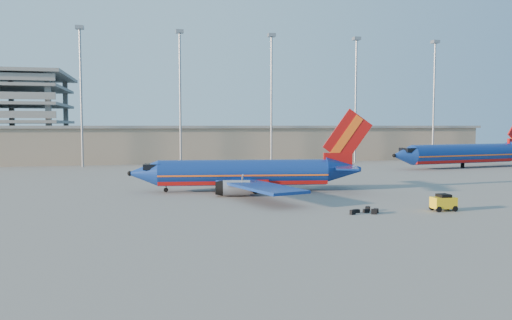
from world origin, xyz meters
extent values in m
plane|color=slate|center=(0.00, 0.00, 0.00)|extent=(220.00, 220.00, 0.00)
cube|color=gray|center=(10.00, 58.00, 4.00)|extent=(120.00, 15.00, 8.00)
cube|color=slate|center=(10.00, 58.00, 8.20)|extent=(122.00, 16.00, 0.60)
cylinder|color=gray|center=(-25.00, 46.00, 14.00)|extent=(0.44, 0.44, 28.00)
cube|color=gray|center=(-25.00, 46.00, 28.30)|extent=(1.60, 1.60, 0.70)
cylinder|color=gray|center=(-5.00, 46.00, 14.00)|extent=(0.44, 0.44, 28.00)
cube|color=gray|center=(-5.00, 46.00, 28.30)|extent=(1.60, 1.60, 0.70)
cylinder|color=gray|center=(15.00, 46.00, 14.00)|extent=(0.44, 0.44, 28.00)
cube|color=gray|center=(15.00, 46.00, 28.30)|extent=(1.60, 1.60, 0.70)
cylinder|color=gray|center=(35.00, 46.00, 14.00)|extent=(0.44, 0.44, 28.00)
cube|color=gray|center=(35.00, 46.00, 28.30)|extent=(1.60, 1.60, 0.70)
cylinder|color=gray|center=(55.00, 46.00, 14.00)|extent=(0.44, 0.44, 28.00)
cube|color=gray|center=(55.00, 46.00, 28.30)|extent=(1.60, 1.60, 0.70)
cylinder|color=navy|center=(-0.05, 1.91, 2.45)|extent=(22.01, 6.27, 3.35)
cube|color=#9D0E0C|center=(-0.05, 1.91, 1.59)|extent=(21.93, 5.64, 1.18)
cube|color=#EF5814|center=(-0.05, 1.91, 2.22)|extent=(22.02, 6.31, 0.20)
cone|color=navy|center=(-12.71, 3.64, 2.45)|extent=(4.23, 3.84, 3.35)
cube|color=black|center=(-11.55, 3.48, 3.31)|extent=(2.47, 2.63, 0.73)
cone|color=navy|center=(13.07, 0.12, 2.77)|extent=(5.13, 3.96, 3.35)
cube|color=#9D0E0C|center=(12.35, 0.22, 3.99)|extent=(3.84, 1.01, 1.99)
cube|color=#9D0E0C|center=(13.60, 0.05, 7.16)|extent=(6.63, 1.19, 7.23)
cube|color=#EF5814|center=(13.42, 0.07, 7.16)|extent=(4.44, 0.98, 5.67)
cube|color=navy|center=(13.12, 3.22, 3.26)|extent=(3.14, 5.99, 0.20)
cube|color=navy|center=(12.29, -2.89, 3.26)|extent=(4.52, 6.38, 0.20)
cube|color=navy|center=(2.38, 9.63, 1.63)|extent=(11.25, 14.33, 0.32)
cube|color=navy|center=(0.22, -6.18, 1.63)|extent=(8.28, 14.76, 0.32)
cube|color=#9D0E0C|center=(0.40, 1.85, 1.22)|extent=(5.87, 4.24, 0.91)
cylinder|color=gray|center=(-0.49, 6.73, 1.04)|extent=(3.49, 2.33, 1.90)
cylinder|color=gray|center=(-1.77, -2.61, 1.04)|extent=(3.49, 2.33, 1.90)
cylinder|color=gray|center=(-9.93, 3.26, 0.50)|extent=(0.25, 0.25, 1.00)
cylinder|color=black|center=(-9.93, 3.26, 0.29)|extent=(0.61, 0.30, 0.58)
cylinder|color=black|center=(1.62, 4.06, 0.38)|extent=(0.82, 0.60, 0.76)
cylinder|color=black|center=(0.98, -0.61, 0.38)|extent=(0.82, 0.60, 0.76)
cylinder|color=navy|center=(50.31, 27.64, 2.85)|extent=(25.61, 7.97, 3.90)
cube|color=#9D0E0C|center=(50.31, 27.64, 1.85)|extent=(25.49, 7.24, 1.37)
cube|color=#EF5814|center=(50.31, 27.64, 2.58)|extent=(25.62, 8.01, 0.23)
cone|color=navy|center=(35.63, 25.23, 2.85)|extent=(5.01, 4.57, 3.90)
cube|color=black|center=(36.99, 25.45, 3.85)|extent=(2.94, 3.12, 0.84)
cube|color=navy|center=(64.50, 33.62, 3.80)|extent=(5.40, 7.44, 0.23)
cylinder|color=black|center=(50.31, 27.64, 0.47)|extent=(0.85, 0.85, 0.95)
cube|color=gold|center=(16.73, -17.10, 0.84)|extent=(2.35, 1.35, 1.12)
cube|color=black|center=(16.73, -17.10, 1.51)|extent=(1.12, 1.23, 0.39)
cylinder|color=black|center=(15.84, -16.48, 0.29)|extent=(0.58, 0.20, 0.58)
cylinder|color=black|center=(15.84, -17.71, 0.29)|extent=(0.58, 0.20, 0.58)
cylinder|color=black|center=(17.63, -16.49, 0.29)|extent=(0.58, 0.20, 0.58)
cylinder|color=black|center=(17.62, -17.71, 0.29)|extent=(0.58, 0.20, 0.58)
cube|color=black|center=(6.97, -17.06, 0.23)|extent=(0.58, 0.49, 0.46)
cube|color=black|center=(9.55, -16.80, 0.23)|extent=(0.56, 0.50, 0.45)
cube|color=black|center=(9.08, -17.33, 0.25)|extent=(0.63, 0.50, 0.51)
cube|color=black|center=(7.71, -16.27, 0.18)|extent=(0.65, 0.51, 0.35)
cube|color=black|center=(8.68, -16.41, 0.19)|extent=(0.68, 0.42, 0.38)
cube|color=black|center=(9.25, -15.57, 0.24)|extent=(0.60, 0.59, 0.47)
camera|label=1|loc=(-12.47, -61.43, 8.60)|focal=35.00mm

